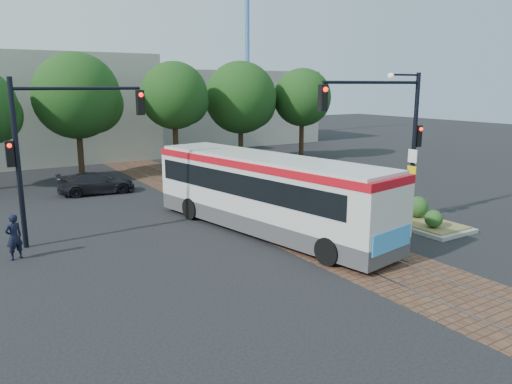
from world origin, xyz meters
TOP-DOWN VIEW (x-y plane):
  - ground at (0.00, 0.00)m, footprint 120.00×120.00m
  - trackbed at (0.00, 4.00)m, footprint 3.60×40.00m
  - tree_row at (1.21, 16.42)m, footprint 26.40×5.60m
  - warehouses at (-0.53, 28.75)m, footprint 40.00×13.00m
  - crane at (18.00, 34.00)m, footprint 8.00×0.50m
  - city_bus at (-1.13, 1.04)m, footprint 4.38×11.58m
  - traffic_island at (4.82, -0.90)m, footprint 2.20×5.20m
  - signal_pole_main at (3.86, -0.81)m, footprint 5.49×0.46m
  - signal_pole_left at (-8.37, 4.00)m, footprint 4.99×0.34m
  - officer at (-9.98, 2.81)m, footprint 0.66×0.55m
  - parked_car at (-4.92, 11.80)m, footprint 4.13×2.05m

SIDE VIEW (x-z plane):
  - ground at x=0.00m, z-range 0.00..0.00m
  - trackbed at x=0.00m, z-range 0.00..0.02m
  - traffic_island at x=4.82m, z-range -0.24..0.89m
  - parked_car at x=-4.92m, z-range 0.00..1.15m
  - officer at x=-9.98m, z-range 0.00..1.56m
  - city_bus at x=-1.13m, z-range 0.17..3.21m
  - warehouses at x=-0.53m, z-range -0.19..7.81m
  - signal_pole_left at x=-8.37m, z-range 0.86..6.86m
  - signal_pole_main at x=3.86m, z-range 1.16..7.16m
  - tree_row at x=1.21m, z-range 1.01..8.69m
  - crane at x=18.00m, z-range 1.88..19.88m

